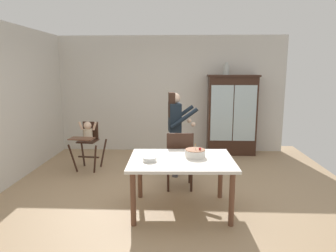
{
  "coord_description": "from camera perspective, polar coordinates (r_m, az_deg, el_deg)",
  "views": [
    {
      "loc": [
        0.25,
        -4.56,
        1.93
      ],
      "look_at": [
        0.03,
        0.7,
        0.95
      ],
      "focal_mm": 32.54,
      "sensor_mm": 36.0,
      "label": 1
    }
  ],
  "objects": [
    {
      "name": "ceramic_vase",
      "position": [
        7.0,
        10.86,
        10.37
      ],
      "size": [
        0.13,
        0.13,
        0.27
      ],
      "color": "#B2B7B2",
      "rests_on": "china_cabinet"
    },
    {
      "name": "dining_chair_far_side",
      "position": [
        4.9,
        2.21,
        -5.75
      ],
      "size": [
        0.46,
        0.46,
        0.96
      ],
      "rotation": [
        0.0,
        0.0,
        3.19
      ],
      "color": "#382116",
      "rests_on": "ground_plane"
    },
    {
      "name": "china_cabinet",
      "position": [
        7.1,
        11.83,
        2.07
      ],
      "size": [
        1.14,
        0.48,
        1.81
      ],
      "color": "#382116",
      "rests_on": "ground_plane"
    },
    {
      "name": "ground_plane",
      "position": [
        4.96,
        -0.68,
        -12.36
      ],
      "size": [
        6.24,
        6.24,
        0.0
      ],
      "primitive_type": "plane",
      "color": "tan"
    },
    {
      "name": "adult_person",
      "position": [
        5.47,
        1.34,
        0.42
      ],
      "size": [
        0.56,
        0.54,
        1.53
      ],
      "rotation": [
        0.0,
        0.0,
        1.72
      ],
      "color": "#47474C",
      "rests_on": "ground_plane"
    },
    {
      "name": "high_chair_with_toddler",
      "position": [
        6.06,
        -14.79,
        -1.97
      ],
      "size": [
        0.63,
        0.73,
        0.95
      ],
      "rotation": [
        0.0,
        0.0,
        -0.11
      ],
      "color": "#382116",
      "rests_on": "ground_plane"
    },
    {
      "name": "wall_back",
      "position": [
        7.22,
        0.41,
        5.93
      ],
      "size": [
        5.32,
        0.06,
        2.7
      ],
      "primitive_type": "cube",
      "color": "beige",
      "rests_on": "ground_plane"
    },
    {
      "name": "birthday_cake",
      "position": [
        4.23,
        5.11,
        -5.08
      ],
      "size": [
        0.28,
        0.28,
        0.19
      ],
      "color": "white",
      "rests_on": "dining_table"
    },
    {
      "name": "serving_bowl",
      "position": [
        4.04,
        -3.43,
        -6.22
      ],
      "size": [
        0.18,
        0.18,
        0.05
      ],
      "primitive_type": "cylinder",
      "color": "silver",
      "rests_on": "dining_table"
    },
    {
      "name": "dining_table",
      "position": [
        4.17,
        2.51,
        -7.36
      ],
      "size": [
        1.44,
        1.09,
        0.74
      ],
      "color": "silver",
      "rests_on": "ground_plane"
    }
  ]
}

